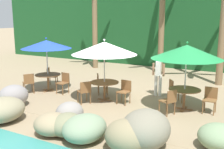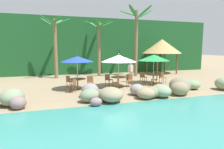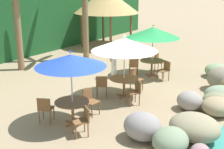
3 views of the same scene
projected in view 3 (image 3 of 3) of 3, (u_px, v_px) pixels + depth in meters
The scene contains 20 objects.
ground_plane at pixel (125, 94), 12.19m from camera, with size 120.00×120.00×0.00m, color #937F60.
terrace_deck at pixel (125, 94), 12.19m from camera, with size 18.00×5.20×0.01m.
rock_seawall at pixel (204, 99), 10.59m from camera, with size 17.25×2.60×0.98m.
umbrella_blue at pixel (71, 61), 9.09m from camera, with size 2.13×2.13×2.34m.
dining_table_blue at pixel (73, 105), 9.51m from camera, with size 1.10×1.10×0.74m.
chair_blue_seaward at pixel (90, 100), 10.22m from camera, with size 0.45×0.46×0.87m.
chair_blue_inland at pixel (45, 108), 9.57m from camera, with size 0.57×0.57×0.87m.
chair_blue_left at pixel (83, 119), 8.82m from camera, with size 0.59×0.59×0.87m.
umbrella_white at pixel (124, 44), 11.31m from camera, with size 2.47×2.47×2.39m.
dining_table_white at pixel (124, 81), 11.74m from camera, with size 1.10×1.10×0.74m.
chair_white_seaward at pixel (135, 78), 12.45m from camera, with size 0.44×0.45×0.87m.
chair_white_inland at pixel (102, 85), 11.68m from camera, with size 0.59×0.59×0.87m.
chair_white_left at pixel (135, 91), 11.04m from camera, with size 0.59×0.59×0.87m.
umbrella_green at pixel (153, 32), 13.87m from camera, with size 2.40×2.40×2.39m.
dining_table_green at pixel (152, 63), 14.29m from camera, with size 1.10×1.10×0.74m.
chair_green_seaward at pixel (158, 61), 15.04m from camera, with size 0.43×0.43×0.87m.
chair_green_inland at pixel (134, 65), 14.24m from camera, with size 0.59×0.59×0.87m.
chair_green_left at pixel (165, 69), 13.65m from camera, with size 0.57×0.56×0.87m.
palapa_hut at pixel (107, 1), 20.02m from camera, with size 4.25×4.25×3.75m.
waiter_in_white at pixel (114, 57), 13.76m from camera, with size 0.52×0.37×1.70m.
Camera 3 is at (-9.59, -6.22, 4.36)m, focal length 49.51 mm.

